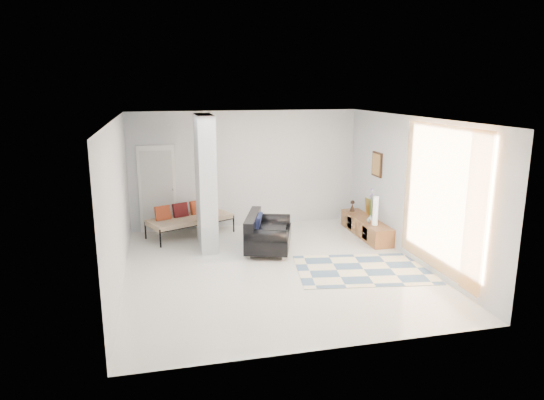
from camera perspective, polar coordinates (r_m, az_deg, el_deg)
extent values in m
plane|color=white|center=(9.26, 0.31, -7.98)|extent=(6.00, 6.00, 0.00)
plane|color=white|center=(8.65, 0.33, 9.58)|extent=(6.00, 6.00, 0.00)
plane|color=silver|center=(11.73, -3.12, 3.63)|extent=(6.00, 0.00, 6.00)
plane|color=silver|center=(6.08, 7.00, -5.56)|extent=(6.00, 0.00, 6.00)
plane|color=silver|center=(8.64, -17.69, -0.44)|extent=(0.00, 6.00, 6.00)
plane|color=silver|center=(9.85, 16.07, 1.29)|extent=(0.00, 6.00, 6.00)
cube|color=silver|center=(10.22, -7.81, 2.10)|extent=(0.35, 1.20, 2.80)
cube|color=white|center=(11.59, -13.34, 1.26)|extent=(0.85, 0.06, 2.04)
plane|color=#FFA843|center=(8.84, 19.24, 0.07)|extent=(0.00, 2.55, 2.55)
cube|color=#371E0F|center=(11.11, 12.25, 4.12)|extent=(0.04, 0.45, 0.55)
cube|color=brown|center=(11.34, 10.98, -3.16)|extent=(0.45, 1.99, 0.40)
cube|color=#371E0F|center=(10.87, 10.89, -3.87)|extent=(0.02, 0.27, 0.28)
cube|color=#371E0F|center=(11.65, 9.13, -2.65)|extent=(0.02, 0.27, 0.28)
cube|color=gold|center=(11.55, 11.33, -0.82)|extent=(0.09, 0.32, 0.40)
cube|color=silver|center=(10.84, 11.51, -2.51)|extent=(0.04, 0.10, 0.12)
cylinder|color=silver|center=(9.69, -2.70, -6.69)|extent=(0.05, 0.05, 0.10)
cylinder|color=silver|center=(10.83, -1.86, -4.52)|extent=(0.05, 0.05, 0.10)
cylinder|color=silver|center=(9.63, 1.29, -6.81)|extent=(0.05, 0.05, 0.10)
cylinder|color=silver|center=(10.78, 1.69, -4.61)|extent=(0.05, 0.05, 0.10)
cube|color=black|center=(10.16, -0.39, -4.53)|extent=(1.28, 1.65, 0.30)
cube|color=black|center=(10.10, -2.28, -2.70)|extent=(0.64, 1.44, 0.36)
cylinder|color=black|center=(9.52, -0.72, -4.32)|extent=(0.87, 0.52, 0.28)
cylinder|color=black|center=(10.68, -0.09, -2.37)|extent=(0.87, 0.52, 0.28)
cube|color=black|center=(10.08, -1.61, -2.61)|extent=(0.30, 0.55, 0.31)
cylinder|color=black|center=(10.58, -13.00, -4.44)|extent=(0.04, 0.04, 0.40)
cylinder|color=black|center=(11.44, -4.53, -2.81)|extent=(0.04, 0.04, 0.40)
cylinder|color=black|center=(11.26, -14.66, -3.47)|extent=(0.04, 0.04, 0.40)
cylinder|color=black|center=(12.07, -6.55, -2.00)|extent=(0.04, 0.04, 0.40)
cube|color=beige|center=(11.26, -9.59, -2.27)|extent=(2.04, 1.50, 0.12)
cube|color=#9E391C|center=(11.08, -12.73, -1.49)|extent=(0.38, 0.29, 0.33)
cube|color=maroon|center=(11.26, -10.73, -1.15)|extent=(0.38, 0.29, 0.33)
cube|color=#9E391C|center=(11.46, -8.79, -0.83)|extent=(0.38, 0.29, 0.33)
cube|color=beige|center=(9.32, 10.72, -8.04)|extent=(2.70, 2.01, 0.01)
cylinder|color=beige|center=(10.76, 12.08, -1.24)|extent=(0.12, 0.12, 0.63)
imported|color=silver|center=(10.96, 11.50, -2.20)|extent=(0.17, 0.17, 0.17)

